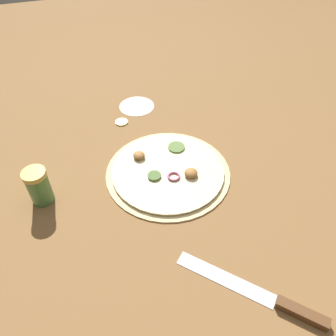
{
  "coord_description": "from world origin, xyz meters",
  "views": [
    {
      "loc": [
        -0.19,
        -0.57,
        0.61
      ],
      "look_at": [
        0.0,
        0.0,
        0.02
      ],
      "focal_mm": 35.0,
      "sensor_mm": 36.0,
      "label": 1
    }
  ],
  "objects": [
    {
      "name": "pizza",
      "position": [
        0.0,
        0.0,
        0.01
      ],
      "size": [
        0.33,
        0.33,
        0.03
      ],
      "color": "beige",
      "rests_on": "ground_plane"
    },
    {
      "name": "flour_patch",
      "position": [
        -0.0,
        0.33,
        0.0
      ],
      "size": [
        0.11,
        0.11,
        0.0
      ],
      "color": "white",
      "rests_on": "ground_plane"
    },
    {
      "name": "loose_cap",
      "position": [
        -0.07,
        0.25,
        0.0
      ],
      "size": [
        0.04,
        0.04,
        0.01
      ],
      "color": "gold",
      "rests_on": "ground_plane"
    },
    {
      "name": "knife",
      "position": [
        0.08,
        -0.39,
        0.01
      ],
      "size": [
        0.22,
        0.23,
        0.02
      ],
      "rotation": [
        0.0,
        0.0,
        2.33
      ],
      "color": "silver",
      "rests_on": "ground_plane"
    },
    {
      "name": "ground_plane",
      "position": [
        0.0,
        0.0,
        0.0
      ],
      "size": [
        3.0,
        3.0,
        0.0
      ],
      "primitive_type": "plane",
      "color": "brown"
    },
    {
      "name": "spice_jar",
      "position": [
        -0.32,
        0.01,
        0.05
      ],
      "size": [
        0.05,
        0.05,
        0.09
      ],
      "color": "#4C7F42",
      "rests_on": "ground_plane"
    }
  ]
}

